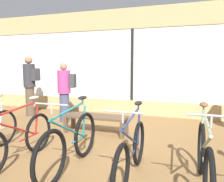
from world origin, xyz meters
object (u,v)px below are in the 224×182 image
bicycle_right (204,160)px  display_bench (96,119)px  bicycle_center_right (132,152)px  customer_mid_floor (30,84)px  bicycle_center (71,142)px  customer_near_rack (65,90)px  bicycle_center_left (18,140)px

bicycle_right → display_bench: 2.71m
bicycle_center_right → customer_mid_floor: 4.64m
display_bench → customer_mid_floor: bearing=158.8°
bicycle_center → display_bench: (-0.31, 1.69, -0.06)m
bicycle_right → customer_near_rack: size_ratio=1.10×
bicycle_right → customer_near_rack: bearing=143.6°
bicycle_right → customer_mid_floor: bearing=149.9°
display_bench → bicycle_center: bearing=-79.7°
bicycle_right → bicycle_center_right: bearing=179.3°
bicycle_center → display_bench: 1.71m
bicycle_center_left → customer_near_rack: (-0.64, 2.51, 0.47)m
customer_near_rack → display_bench: bearing=-31.2°
bicycle_right → display_bench: size_ratio=1.24×
display_bench → customer_near_rack: 1.49m
bicycle_center → bicycle_right: 1.80m
bicycle_center → bicycle_center_right: bicycle_center is taller
display_bench → customer_near_rack: size_ratio=0.89×
customer_mid_floor → display_bench: bearing=-21.2°
bicycle_center_left → customer_mid_floor: size_ratio=0.97×
display_bench → customer_mid_floor: size_ratio=0.79×
customer_mid_floor → bicycle_center: bearing=-43.3°
bicycle_center → customer_mid_floor: customer_mid_floor is taller
bicycle_center → bicycle_center_left: bearing=-173.0°
customer_near_rack → bicycle_center_left: bearing=-75.7°
bicycle_center_left → bicycle_center_right: bicycle_center_left is taller
customer_mid_floor → customer_near_rack: bearing=-10.9°
bicycle_center → bicycle_right: bearing=-0.7°
bicycle_center_left → bicycle_center_right: size_ratio=1.04×
bicycle_right → display_bench: (-2.11, 1.71, -0.06)m
bicycle_right → customer_near_rack: customer_near_rack is taller
bicycle_center_left → bicycle_center: size_ratio=0.99×
customer_near_rack → customer_mid_floor: 1.36m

